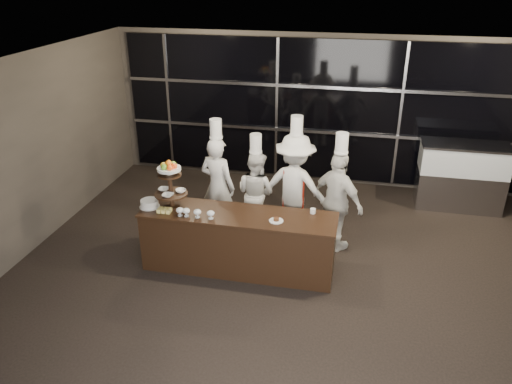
% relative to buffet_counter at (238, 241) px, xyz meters
% --- Properties ---
extents(room, '(10.00, 10.00, 10.00)m').
position_rel_buffet_counter_xyz_m(room, '(1.14, -1.41, 1.03)').
color(room, black).
rests_on(room, ground).
extents(window_wall, '(8.60, 0.10, 2.80)m').
position_rel_buffet_counter_xyz_m(window_wall, '(1.14, 3.52, 1.04)').
color(window_wall, black).
rests_on(window_wall, ground).
extents(buffet_counter, '(2.84, 0.74, 0.92)m').
position_rel_buffet_counter_xyz_m(buffet_counter, '(0.00, 0.00, 0.00)').
color(buffet_counter, black).
rests_on(buffet_counter, ground).
extents(display_stand, '(0.48, 0.48, 0.74)m').
position_rel_buffet_counter_xyz_m(display_stand, '(-1.00, -0.00, 0.87)').
color(display_stand, black).
rests_on(display_stand, buffet_counter).
extents(compotes, '(0.57, 0.11, 0.12)m').
position_rel_buffet_counter_xyz_m(compotes, '(-0.59, -0.22, 0.54)').
color(compotes, silver).
rests_on(compotes, buffet_counter).
extents(layer_cake, '(0.30, 0.30, 0.11)m').
position_rel_buffet_counter_xyz_m(layer_cake, '(-1.33, -0.05, 0.51)').
color(layer_cake, white).
rests_on(layer_cake, buffet_counter).
extents(pastry_squares, '(0.19, 0.13, 0.05)m').
position_rel_buffet_counter_xyz_m(pastry_squares, '(-1.05, -0.17, 0.48)').
color(pastry_squares, '#FBE87B').
rests_on(pastry_squares, buffet_counter).
extents(small_plate, '(0.20, 0.20, 0.05)m').
position_rel_buffet_counter_xyz_m(small_plate, '(0.57, -0.10, 0.47)').
color(small_plate, white).
rests_on(small_plate, buffet_counter).
extents(chef_cup, '(0.08, 0.08, 0.07)m').
position_rel_buffet_counter_xyz_m(chef_cup, '(1.05, 0.25, 0.49)').
color(chef_cup, white).
rests_on(chef_cup, buffet_counter).
extents(display_case, '(1.54, 0.67, 1.24)m').
position_rel_buffet_counter_xyz_m(display_case, '(3.50, 2.89, 0.22)').
color(display_case, '#A5A5AA').
rests_on(display_case, ground).
extents(chef_a, '(0.71, 0.56, 1.99)m').
position_rel_buffet_counter_xyz_m(chef_a, '(-0.59, 1.01, 0.41)').
color(chef_a, silver).
rests_on(chef_a, ground).
extents(chef_b, '(0.87, 0.80, 1.74)m').
position_rel_buffet_counter_xyz_m(chef_b, '(0.01, 1.17, 0.27)').
color(chef_b, white).
rests_on(chef_b, ground).
extents(chef_c, '(1.25, 0.86, 2.08)m').
position_rel_buffet_counter_xyz_m(chef_c, '(0.65, 1.17, 0.43)').
color(chef_c, white).
rests_on(chef_c, ground).
extents(chef_d, '(1.01, 0.89, 1.94)m').
position_rel_buffet_counter_xyz_m(chef_d, '(1.36, 0.90, 0.37)').
color(chef_d, silver).
rests_on(chef_d, ground).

